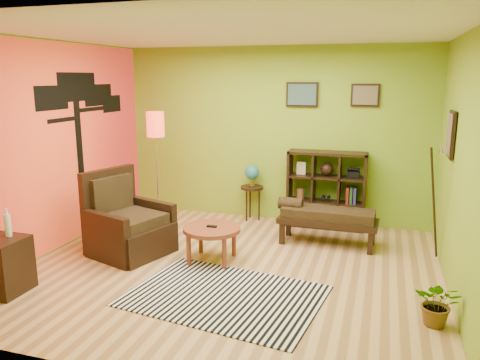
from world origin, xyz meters
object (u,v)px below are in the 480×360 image
(coffee_table, at_px, (212,232))
(armchair, at_px, (127,228))
(floor_lamp, at_px, (156,135))
(cube_shelf, at_px, (327,190))
(bench, at_px, (325,216))
(side_cabinet, at_px, (1,265))
(potted_plant, at_px, (438,308))
(globe_table, at_px, (252,179))

(coffee_table, relative_size, armchair, 0.64)
(floor_lamp, relative_size, cube_shelf, 1.51)
(bench, bearing_deg, side_cabinet, -141.22)
(potted_plant, bearing_deg, floor_lamp, 154.75)
(side_cabinet, height_order, bench, side_cabinet)
(coffee_table, height_order, armchair, armchair)
(floor_lamp, relative_size, bench, 1.29)
(armchair, height_order, globe_table, armchair)
(side_cabinet, relative_size, floor_lamp, 0.51)
(coffee_table, relative_size, floor_lamp, 0.40)
(side_cabinet, bearing_deg, potted_plant, 8.08)
(coffee_table, bearing_deg, cube_shelf, 56.23)
(side_cabinet, xyz_separation_m, potted_plant, (4.50, 0.64, -0.13))
(coffee_table, bearing_deg, floor_lamp, 142.72)
(side_cabinet, xyz_separation_m, cube_shelf, (3.11, 3.35, 0.29))
(coffee_table, height_order, floor_lamp, floor_lamp)
(cube_shelf, bearing_deg, side_cabinet, -132.90)
(coffee_table, xyz_separation_m, bench, (1.30, 1.05, 0.02))
(cube_shelf, bearing_deg, floor_lamp, -159.81)
(globe_table, distance_m, cube_shelf, 1.22)
(floor_lamp, bearing_deg, globe_table, 36.79)
(potted_plant, bearing_deg, armchair, 167.80)
(floor_lamp, distance_m, cube_shelf, 2.75)
(coffee_table, distance_m, armchair, 1.20)
(armchair, height_order, floor_lamp, floor_lamp)
(armchair, relative_size, cube_shelf, 0.95)
(bench, bearing_deg, globe_table, 147.99)
(side_cabinet, xyz_separation_m, floor_lamp, (0.66, 2.45, 1.16))
(coffee_table, xyz_separation_m, globe_table, (0.01, 1.85, 0.31))
(floor_lamp, xyz_separation_m, cube_shelf, (2.45, 0.90, -0.87))
(floor_lamp, bearing_deg, coffee_table, -37.28)
(cube_shelf, distance_m, bench, 0.82)
(cube_shelf, bearing_deg, armchair, -142.01)
(coffee_table, height_order, bench, bench)
(side_cabinet, bearing_deg, cube_shelf, 47.10)
(cube_shelf, bearing_deg, potted_plant, -62.93)
(armchair, distance_m, potted_plant, 3.90)
(armchair, xyz_separation_m, globe_table, (1.20, 1.91, 0.36))
(armchair, relative_size, potted_plant, 2.52)
(side_cabinet, height_order, globe_table, side_cabinet)
(coffee_table, distance_m, cube_shelf, 2.22)
(floor_lamp, relative_size, potted_plant, 4.00)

